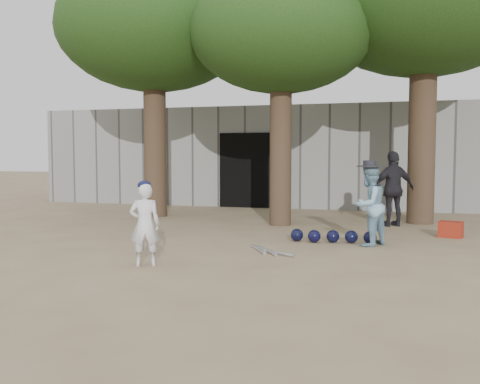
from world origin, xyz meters
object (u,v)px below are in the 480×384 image
(spectator_blue, at_px, (369,205))
(spectator_dark, at_px, (394,189))
(boy_player, at_px, (145,225))
(red_bag, at_px, (451,229))

(spectator_blue, bearing_deg, spectator_dark, -156.55)
(boy_player, relative_size, spectator_blue, 0.84)
(red_bag, bearing_deg, spectator_dark, 128.95)
(spectator_blue, height_order, spectator_dark, spectator_dark)
(boy_player, bearing_deg, spectator_dark, -146.57)
(boy_player, height_order, spectator_dark, spectator_dark)
(spectator_blue, relative_size, red_bag, 3.32)
(spectator_blue, height_order, red_bag, spectator_blue)
(spectator_blue, xyz_separation_m, red_bag, (1.45, 1.40, -0.55))
(boy_player, relative_size, spectator_dark, 0.71)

